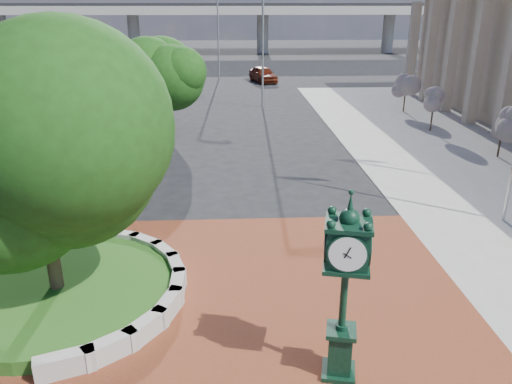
% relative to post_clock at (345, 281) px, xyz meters
% --- Properties ---
extents(ground, '(200.00, 200.00, 0.00)m').
position_rel_post_clock_xyz_m(ground, '(-1.92, 3.30, -2.30)').
color(ground, black).
rests_on(ground, ground).
extents(plaza, '(12.00, 12.00, 0.04)m').
position_rel_post_clock_xyz_m(plaza, '(-1.92, 2.30, -2.28)').
color(plaza, brown).
rests_on(plaza, ground).
extents(planter_wall, '(2.96, 6.77, 0.54)m').
position_rel_post_clock_xyz_m(planter_wall, '(-4.63, 3.30, -2.03)').
color(planter_wall, '#9E9B93').
rests_on(planter_wall, ground).
extents(grass_bed, '(6.10, 6.10, 0.40)m').
position_rel_post_clock_xyz_m(grass_bed, '(-6.92, 3.30, -2.10)').
color(grass_bed, '#134413').
rests_on(grass_bed, ground).
extents(overpass, '(90.00, 12.00, 7.50)m').
position_rel_post_clock_xyz_m(overpass, '(-2.14, 73.30, 4.24)').
color(overpass, '#9E9B93').
rests_on(overpass, ground).
extents(tree_planter, '(5.20, 5.20, 6.33)m').
position_rel_post_clock_xyz_m(tree_planter, '(-6.92, 3.30, 1.43)').
color(tree_planter, '#38281C').
rests_on(tree_planter, ground).
extents(tree_street, '(4.40, 4.40, 5.45)m').
position_rel_post_clock_xyz_m(tree_street, '(-5.92, 21.30, 0.94)').
color(tree_street, '#38281C').
rests_on(tree_street, ground).
extents(post_clock, '(1.01, 1.01, 4.18)m').
position_rel_post_clock_xyz_m(post_clock, '(0.00, 0.00, 0.00)').
color(post_clock, black).
rests_on(post_clock, ground).
extents(parked_car, '(3.04, 4.90, 1.56)m').
position_rel_post_clock_xyz_m(parked_car, '(1.15, 42.41, -1.52)').
color(parked_car, '#4F180B').
rests_on(parked_car, ground).
extents(street_lamp_near, '(1.96, 0.35, 8.73)m').
position_rel_post_clock_xyz_m(street_lamp_near, '(0.46, 29.50, 2.82)').
color(street_lamp_near, slate).
rests_on(street_lamp_near, ground).
extents(street_lamp_far, '(2.01, 0.95, 9.41)m').
position_rel_post_clock_xyz_m(street_lamp_far, '(-3.12, 45.56, 3.22)').
color(street_lamp_far, slate).
rests_on(street_lamp_far, ground).
extents(shrub_near, '(1.20, 1.20, 2.20)m').
position_rel_post_clock_xyz_m(shrub_near, '(11.57, 15.57, -0.70)').
color(shrub_near, '#38281C').
rests_on(shrub_near, ground).
extents(shrub_mid, '(1.20, 1.20, 2.20)m').
position_rel_post_clock_xyz_m(shrub_mid, '(10.24, 21.32, -0.70)').
color(shrub_mid, '#38281C').
rests_on(shrub_mid, ground).
extents(shrub_far, '(1.20, 1.20, 2.20)m').
position_rel_post_clock_xyz_m(shrub_far, '(10.46, 27.12, -0.70)').
color(shrub_far, '#38281C').
rests_on(shrub_far, ground).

